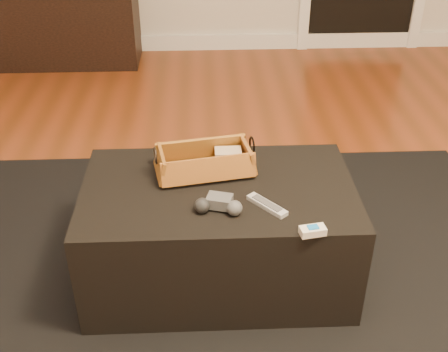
{
  "coord_description": "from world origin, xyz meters",
  "views": [
    {
      "loc": [
        0.03,
        -1.65,
        1.56
      ],
      "look_at": [
        0.1,
        0.03,
        0.49
      ],
      "focal_mm": 45.0,
      "sensor_mm": 36.0,
      "label": 1
    }
  ],
  "objects_px": {
    "tv_remote": "(201,169)",
    "media_cabinet": "(41,26)",
    "wicker_basket": "(205,162)",
    "game_controller": "(219,205)",
    "ottoman": "(219,233)",
    "cream_gadget": "(313,231)",
    "silver_remote": "(267,205)"
  },
  "relations": [
    {
      "from": "wicker_basket",
      "to": "game_controller",
      "type": "height_order",
      "value": "wicker_basket"
    },
    {
      "from": "media_cabinet",
      "to": "silver_remote",
      "type": "bearing_deg",
      "value": -61.78
    },
    {
      "from": "tv_remote",
      "to": "wicker_basket",
      "type": "xyz_separation_m",
      "value": [
        0.02,
        0.02,
        0.02
      ]
    },
    {
      "from": "ottoman",
      "to": "cream_gadget",
      "type": "relative_size",
      "value": 11.22
    },
    {
      "from": "media_cabinet",
      "to": "ottoman",
      "type": "bearing_deg",
      "value": -63.47
    },
    {
      "from": "tv_remote",
      "to": "cream_gadget",
      "type": "xyz_separation_m",
      "value": [
        0.36,
        -0.38,
        -0.01
      ]
    },
    {
      "from": "cream_gadget",
      "to": "tv_remote",
      "type": "bearing_deg",
      "value": 133.39
    },
    {
      "from": "ottoman",
      "to": "game_controller",
      "type": "height_order",
      "value": "game_controller"
    },
    {
      "from": "cream_gadget",
      "to": "wicker_basket",
      "type": "bearing_deg",
      "value": 130.86
    },
    {
      "from": "media_cabinet",
      "to": "ottoman",
      "type": "distance_m",
      "value": 2.75
    },
    {
      "from": "tv_remote",
      "to": "cream_gadget",
      "type": "relative_size",
      "value": 2.17
    },
    {
      "from": "ottoman",
      "to": "tv_remote",
      "type": "bearing_deg",
      "value": 125.24
    },
    {
      "from": "ottoman",
      "to": "cream_gadget",
      "type": "bearing_deg",
      "value": -44.47
    },
    {
      "from": "silver_remote",
      "to": "wicker_basket",
      "type": "bearing_deg",
      "value": 131.43
    },
    {
      "from": "silver_remote",
      "to": "cream_gadget",
      "type": "bearing_deg",
      "value": -50.04
    },
    {
      "from": "silver_remote",
      "to": "cream_gadget",
      "type": "relative_size",
      "value": 1.67
    },
    {
      "from": "media_cabinet",
      "to": "tv_remote",
      "type": "xyz_separation_m",
      "value": [
        1.16,
        -2.37,
        0.18
      ]
    },
    {
      "from": "game_controller",
      "to": "silver_remote",
      "type": "bearing_deg",
      "value": 5.41
    },
    {
      "from": "tv_remote",
      "to": "media_cabinet",
      "type": "bearing_deg",
      "value": 99.85
    },
    {
      "from": "ottoman",
      "to": "game_controller",
      "type": "relative_size",
      "value": 5.85
    },
    {
      "from": "wicker_basket",
      "to": "game_controller",
      "type": "distance_m",
      "value": 0.26
    },
    {
      "from": "game_controller",
      "to": "media_cabinet",
      "type": "bearing_deg",
      "value": 115.15
    },
    {
      "from": "ottoman",
      "to": "tv_remote",
      "type": "xyz_separation_m",
      "value": [
        -0.06,
        0.09,
        0.23
      ]
    },
    {
      "from": "game_controller",
      "to": "cream_gadget",
      "type": "distance_m",
      "value": 0.33
    },
    {
      "from": "ottoman",
      "to": "wicker_basket",
      "type": "relative_size",
      "value": 2.54
    },
    {
      "from": "wicker_basket",
      "to": "ottoman",
      "type": "bearing_deg",
      "value": -66.01
    },
    {
      "from": "cream_gadget",
      "to": "media_cabinet",
      "type": "bearing_deg",
      "value": 118.98
    },
    {
      "from": "ottoman",
      "to": "media_cabinet",
      "type": "bearing_deg",
      "value": 116.53
    },
    {
      "from": "cream_gadget",
      "to": "game_controller",
      "type": "bearing_deg",
      "value": 154.81
    },
    {
      "from": "media_cabinet",
      "to": "tv_remote",
      "type": "relative_size",
      "value": 7.31
    },
    {
      "from": "ottoman",
      "to": "silver_remote",
      "type": "xyz_separation_m",
      "value": [
        0.16,
        -0.13,
        0.22
      ]
    },
    {
      "from": "media_cabinet",
      "to": "silver_remote",
      "type": "xyz_separation_m",
      "value": [
        1.39,
        -2.59,
        0.16
      ]
    }
  ]
}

